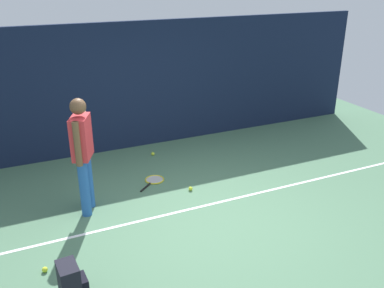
{
  "coord_description": "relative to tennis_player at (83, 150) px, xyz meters",
  "views": [
    {
      "loc": [
        -2.24,
        -4.57,
        3.25
      ],
      "look_at": [
        0.0,
        0.4,
        1.0
      ],
      "focal_mm": 39.32,
      "sensor_mm": 36.0,
      "label": 1
    }
  ],
  "objects": [
    {
      "name": "tennis_ball_by_fence",
      "position": [
        -0.75,
        -1.16,
        -0.93
      ],
      "size": [
        0.07,
        0.07,
        0.07
      ],
      "primitive_type": "sphere",
      "color": "#CCE033",
      "rests_on": "ground"
    },
    {
      "name": "tennis_ball_mid_court",
      "position": [
        1.6,
        -0.07,
        -0.93
      ],
      "size": [
        0.07,
        0.07,
        0.07
      ],
      "primitive_type": "sphere",
      "color": "#CCE033",
      "rests_on": "ground"
    },
    {
      "name": "tennis_ball_near_player",
      "position": [
        1.51,
        1.48,
        -0.93
      ],
      "size": [
        0.07,
        0.07,
        0.07
      ],
      "primitive_type": "sphere",
      "color": "#CCE033",
      "rests_on": "ground"
    },
    {
      "name": "tennis_player",
      "position": [
        0.0,
        0.0,
        0.0
      ],
      "size": [
        0.36,
        0.49,
        1.7
      ],
      "rotation": [
        0.0,
        0.0,
        -1.98
      ],
      "color": "#2659A5",
      "rests_on": "ground"
    },
    {
      "name": "court_line",
      "position": [
        1.43,
        -0.59,
        -0.96
      ],
      "size": [
        9.0,
        0.05,
        0.0
      ],
      "primitive_type": "cube",
      "color": "white",
      "rests_on": "ground"
    },
    {
      "name": "tennis_racket",
      "position": [
        1.18,
        0.48,
        -0.95
      ],
      "size": [
        0.58,
        0.54,
        0.03
      ],
      "rotation": [
        0.0,
        0.0,
        0.72
      ],
      "color": "black",
      "rests_on": "ground"
    },
    {
      "name": "backpack",
      "position": [
        -0.52,
        -1.73,
        -0.76
      ],
      "size": [
        0.3,
        0.31,
        0.44
      ],
      "rotation": [
        0.0,
        0.0,
        1.64
      ],
      "color": "black",
      "rests_on": "ground"
    },
    {
      "name": "back_fence",
      "position": [
        1.43,
        2.09,
        0.24
      ],
      "size": [
        10.0,
        0.1,
        2.42
      ],
      "primitive_type": "cube",
      "color": "#141E38",
      "rests_on": "ground"
    },
    {
      "name": "ground_plane",
      "position": [
        1.43,
        -0.91,
        -0.97
      ],
      "size": [
        12.0,
        12.0,
        0.0
      ],
      "primitive_type": "plane",
      "color": "#4C7556"
    }
  ]
}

